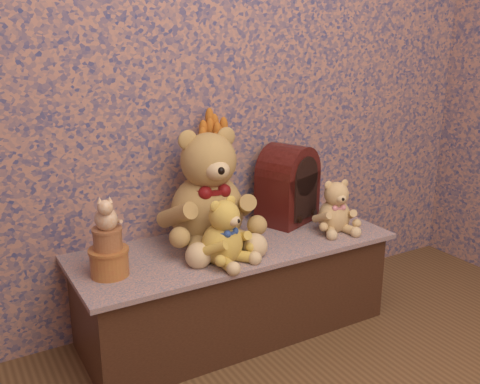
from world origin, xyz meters
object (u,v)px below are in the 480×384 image
object	(u,v)px
ceramic_vase	(215,213)
teddy_large	(207,182)
cat_figurine	(106,211)
teddy_small	(335,203)
cathedral_radio	(288,183)
biscuit_tin_lower	(109,262)
teddy_medium	(222,228)

from	to	relation	value
ceramic_vase	teddy_large	bearing A→B (deg)	-133.79
teddy_large	cat_figurine	bearing A→B (deg)	-160.34
teddy_small	cathedral_radio	size ratio (longest dim) A/B	0.69
teddy_small	biscuit_tin_lower	xyz separation A→B (m)	(-1.01, 0.04, -0.07)
cat_figurine	teddy_small	bearing A→B (deg)	13.31
cathedral_radio	cat_figurine	world-z (taller)	cathedral_radio
teddy_large	ceramic_vase	size ratio (longest dim) A/B	2.91
teddy_large	teddy_small	world-z (taller)	teddy_large
teddy_small	biscuit_tin_lower	bearing A→B (deg)	-168.59
cat_figurine	teddy_medium	bearing A→B (deg)	3.27
cathedral_radio	cat_figurine	distance (m)	0.91
cathedral_radio	biscuit_tin_lower	distance (m)	0.92
teddy_small	biscuit_tin_lower	size ratio (longest dim) A/B	1.80
teddy_large	teddy_medium	world-z (taller)	teddy_large
cathedral_radio	cat_figurine	xyz separation A→B (m)	(-0.89, -0.16, 0.06)
teddy_medium	cathedral_radio	world-z (taller)	cathedral_radio
teddy_medium	cathedral_radio	distance (m)	0.54
teddy_large	teddy_medium	distance (m)	0.24
teddy_small	cat_figurine	distance (m)	1.01
cathedral_radio	teddy_medium	bearing A→B (deg)	-173.98
cathedral_radio	cat_figurine	size ratio (longest dim) A/B	2.76
biscuit_tin_lower	cathedral_radio	bearing A→B (deg)	10.13
ceramic_vase	teddy_medium	bearing A→B (deg)	-112.47
teddy_large	cathedral_radio	world-z (taller)	teddy_large
teddy_medium	biscuit_tin_lower	bearing A→B (deg)	148.17
teddy_large	cathedral_radio	xyz separation A→B (m)	(0.44, 0.05, -0.08)
teddy_small	teddy_large	bearing A→B (deg)	178.19
teddy_large	ceramic_vase	bearing A→B (deg)	52.12
cathedral_radio	ceramic_vase	distance (m)	0.37
teddy_medium	cathedral_radio	size ratio (longest dim) A/B	0.76
biscuit_tin_lower	cat_figurine	distance (m)	0.20
teddy_medium	cat_figurine	size ratio (longest dim) A/B	2.08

